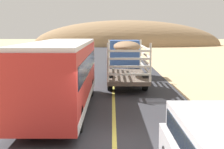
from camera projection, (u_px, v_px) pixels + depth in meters
The scene contains 7 objects.
ground_plane at pixel (113, 145), 10.68m from camera, with size 240.00×240.00×0.00m, color tan.
road_surface at pixel (113, 144), 10.67m from camera, with size 8.00×120.00×0.02m, color #2D2D33.
road_centre_line at pixel (113, 144), 10.67m from camera, with size 0.16×117.60×0.00m, color #D8CC4C.
livestock_truck at pixel (123, 56), 24.41m from camera, with size 2.53×9.70×3.02m.
bus at pixel (60, 74), 14.89m from camera, with size 2.54×10.00×3.21m.
car_far at pixel (116, 50), 43.06m from camera, with size 1.90×4.62×1.93m.
distant_hill at pixel (125, 45), 79.02m from camera, with size 45.78×20.94×12.17m, color #957553.
Camera 1 is at (-0.08, -10.25, 3.78)m, focal length 51.64 mm.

